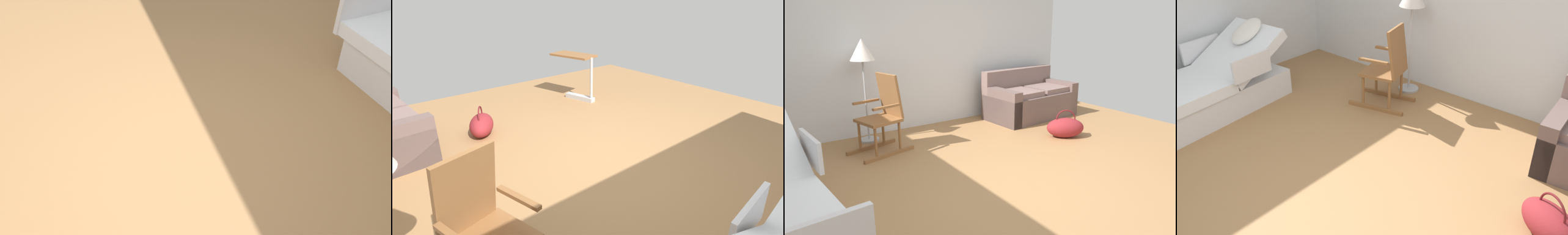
% 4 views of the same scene
% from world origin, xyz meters
% --- Properties ---
extents(ground_plane, '(7.49, 7.49, 0.00)m').
position_xyz_m(ground_plane, '(0.00, 0.00, 0.00)').
color(ground_plane, '#9E7247').
extents(back_wall, '(6.19, 0.10, 2.70)m').
position_xyz_m(back_wall, '(0.00, 2.61, 1.35)').
color(back_wall, silver).
rests_on(back_wall, ground).
extents(couch, '(1.65, 0.96, 0.85)m').
position_xyz_m(couch, '(2.03, 1.97, 0.31)').
color(couch, '#68534F').
rests_on(couch, ground).
extents(rocking_chair, '(0.85, 0.64, 1.05)m').
position_xyz_m(rocking_chair, '(-0.77, 1.75, 0.50)').
color(rocking_chair, brown).
rests_on(rocking_chair, ground).
extents(floor_lamp, '(0.34, 0.34, 1.48)m').
position_xyz_m(floor_lamp, '(-0.82, 2.28, 1.23)').
color(floor_lamp, '#B2B5BA').
rests_on(floor_lamp, ground).
extents(duffel_bag, '(0.64, 0.56, 0.43)m').
position_xyz_m(duffel_bag, '(1.69, 0.77, 0.15)').
color(duffel_bag, maroon).
rests_on(duffel_bag, ground).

